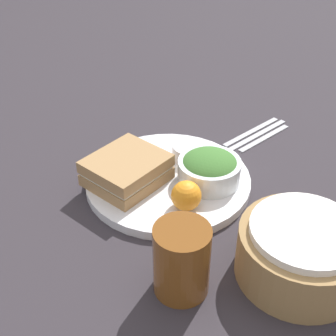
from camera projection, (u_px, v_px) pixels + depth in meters
The scene contains 11 objects.
ground_plane at pixel (168, 184), 0.88m from camera, with size 4.00×4.00×0.00m, color #2D282D.
plate at pixel (168, 180), 0.88m from camera, with size 0.31×0.31×0.02m, color silver.
sandwich at pixel (127, 170), 0.85m from camera, with size 0.16×0.16×0.05m.
salad_bowl at pixel (209, 168), 0.85m from camera, with size 0.12×0.12×0.06m.
dressing_cup at pixel (189, 152), 0.92m from camera, with size 0.07×0.07×0.03m, color #B7B7BC.
orange_wedge at pixel (186, 196), 0.79m from camera, with size 0.05×0.05×0.05m, color orange.
drink_glass at pixel (182, 260), 0.65m from camera, with size 0.08×0.08×0.11m, color brown.
bread_basket at pixel (301, 252), 0.68m from camera, with size 0.19×0.19×0.09m.
fork at pixel (252, 131), 1.04m from camera, with size 0.17×0.01×0.01m, color #B2B2B7.
knife at pixel (258, 134), 1.03m from camera, with size 0.18×0.01×0.01m, color #B2B2B7.
spoon at pixel (264, 138), 1.01m from camera, with size 0.16×0.01×0.01m, color #B2B2B7.
Camera 1 is at (0.35, 0.61, 0.54)m, focal length 50.00 mm.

